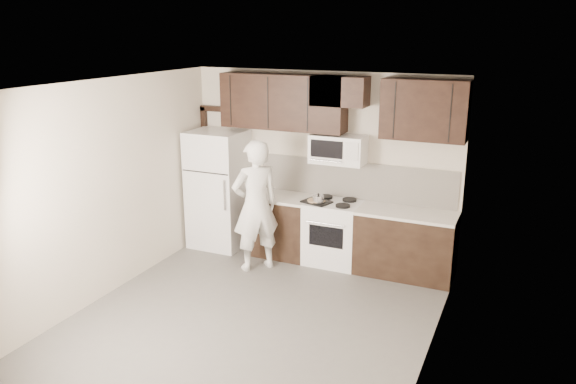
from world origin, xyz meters
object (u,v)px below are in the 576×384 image
Objects in this scene: microwave at (338,149)px; refrigerator at (219,189)px; stove at (333,232)px; person at (256,206)px.

microwave reaches higher than refrigerator.
microwave is at bearing 90.10° from stove.
person reaches higher than stove.
refrigerator is (-1.85, -0.17, -0.75)m from microwave.
person is at bearing -31.80° from refrigerator.
microwave is at bearing 169.96° from person.
microwave reaches higher than stove.
person is at bearing -141.11° from microwave.
stove is at bearing -89.90° from microwave.
stove is 1.90m from refrigerator.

